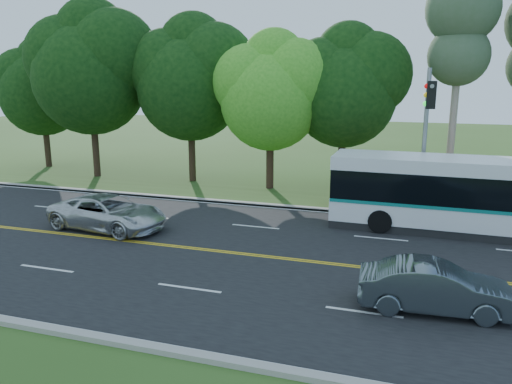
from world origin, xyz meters
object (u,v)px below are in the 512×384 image
(transit_bus, at_px, (479,197))
(suv, at_px, (108,212))
(traffic_signal, at_px, (426,124))
(sedan, at_px, (436,287))

(transit_bus, xyz_separation_m, suv, (-15.45, -4.18, -0.85))
(transit_bus, relative_size, suv, 2.32)
(traffic_signal, height_order, transit_bus, traffic_signal)
(traffic_signal, relative_size, sedan, 1.61)
(traffic_signal, xyz_separation_m, sedan, (0.43, -8.18, -3.94))
(transit_bus, height_order, suv, transit_bus)
(transit_bus, height_order, sedan, transit_bus)
(sedan, bearing_deg, transit_bus, -17.18)
(transit_bus, relative_size, sedan, 2.85)
(sedan, bearing_deg, traffic_signal, -1.11)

